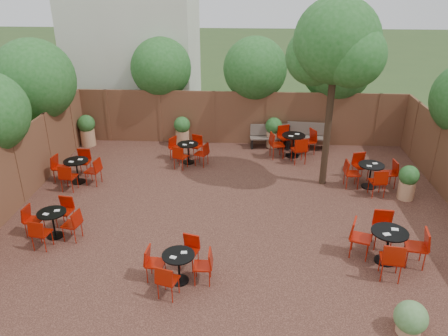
{
  "coord_description": "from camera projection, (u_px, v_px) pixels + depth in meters",
  "views": [
    {
      "loc": [
        0.29,
        -10.65,
        6.08
      ],
      "look_at": [
        -0.35,
        0.5,
        1.0
      ],
      "focal_mm": 35.39,
      "sensor_mm": 36.0,
      "label": 1
    }
  ],
  "objects": [
    {
      "name": "ground",
      "position": [
        236.0,
        209.0,
        12.21
      ],
      "size": [
        80.0,
        80.0,
        0.0
      ],
      "primitive_type": "plane",
      "color": "#354F23",
      "rests_on": "ground"
    },
    {
      "name": "courtyard_paving",
      "position": [
        236.0,
        208.0,
        12.21
      ],
      "size": [
        12.0,
        10.0,
        0.02
      ],
      "primitive_type": "cube",
      "color": "#311914",
      "rests_on": "ground"
    },
    {
      "name": "fence_back",
      "position": [
        240.0,
        118.0,
        16.34
      ],
      "size": [
        12.0,
        0.08,
        2.0
      ],
      "primitive_type": "cube",
      "color": "brown",
      "rests_on": "ground"
    },
    {
      "name": "fence_left",
      "position": [
        18.0,
        171.0,
        12.11
      ],
      "size": [
        0.08,
        10.0,
        2.0
      ],
      "primitive_type": "cube",
      "color": "brown",
      "rests_on": "ground"
    },
    {
      "name": "neighbour_building",
      "position": [
        133.0,
        23.0,
        18.06
      ],
      "size": [
        5.0,
        4.0,
        8.0
      ],
      "primitive_type": "cube",
      "color": "beige",
      "rests_on": "ground"
    },
    {
      "name": "overhang_foliage",
      "position": [
        191.0,
        83.0,
        14.18
      ],
      "size": [
        15.62,
        10.62,
        2.65
      ],
      "color": "#1F571C",
      "rests_on": "ground"
    },
    {
      "name": "courtyard_tree",
      "position": [
        336.0,
        48.0,
        11.91
      ],
      "size": [
        2.58,
        2.48,
        5.45
      ],
      "rotation": [
        0.0,
        0.0,
        -0.26
      ],
      "color": "black",
      "rests_on": "courtyard_paving"
    },
    {
      "name": "park_bench_left",
      "position": [
        269.0,
        136.0,
        16.16
      ],
      "size": [
        1.42,
        0.56,
        0.85
      ],
      "rotation": [
        0.0,
        0.0,
        0.09
      ],
      "color": "brown",
      "rests_on": "courtyard_paving"
    },
    {
      "name": "park_bench_right",
      "position": [
        308.0,
        135.0,
        16.08
      ],
      "size": [
        1.56,
        0.64,
        0.94
      ],
      "rotation": [
        0.0,
        0.0,
        -0.1
      ],
      "color": "brown",
      "rests_on": "courtyard_paving"
    },
    {
      "name": "bistro_tables",
      "position": [
        238.0,
        186.0,
        12.49
      ],
      "size": [
        10.43,
        8.53,
        0.92
      ],
      "color": "black",
      "rests_on": "courtyard_paving"
    },
    {
      "name": "planters",
      "position": [
        213.0,
        138.0,
        15.51
      ],
      "size": [
        11.1,
        4.43,
        1.17
      ],
      "color": "tan",
      "rests_on": "courtyard_paving"
    }
  ]
}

